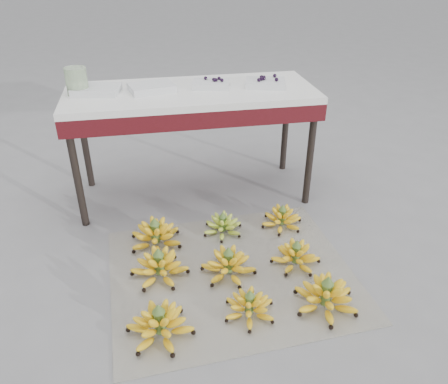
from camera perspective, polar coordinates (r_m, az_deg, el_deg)
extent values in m
plane|color=slate|center=(2.32, -0.11, -11.09)|extent=(60.00, 60.00, 0.00)
cube|color=silver|center=(2.34, 1.01, -10.59)|extent=(1.31, 1.12, 0.01)
ellipsoid|color=yellow|center=(2.03, -8.33, -17.10)|extent=(0.39, 0.39, 0.09)
ellipsoid|color=yellow|center=(2.00, -8.42, -16.34)|extent=(0.28, 0.28, 0.07)
ellipsoid|color=yellow|center=(1.98, -8.50, -15.62)|extent=(0.18, 0.18, 0.06)
cylinder|color=#4B6A2B|center=(2.00, -8.42, -16.34)|extent=(0.05, 0.05, 0.12)
cone|color=#4B6A2B|center=(1.95, -8.59, -14.78)|extent=(0.06, 0.06, 0.04)
ellipsoid|color=yellow|center=(2.11, 3.34, -14.97)|extent=(0.26, 0.26, 0.07)
ellipsoid|color=yellow|center=(2.08, 3.36, -14.35)|extent=(0.18, 0.18, 0.05)
ellipsoid|color=yellow|center=(2.06, 3.39, -13.75)|extent=(0.12, 0.12, 0.05)
cylinder|color=#4B6A2B|center=(2.08, 3.36, -14.35)|extent=(0.04, 0.04, 0.10)
cone|color=#4B6A2B|center=(2.04, 3.42, -13.06)|extent=(0.05, 0.05, 0.04)
ellipsoid|color=yellow|center=(2.19, 13.10, -13.49)|extent=(0.33, 0.33, 0.09)
ellipsoid|color=yellow|center=(2.16, 13.22, -12.73)|extent=(0.23, 0.23, 0.07)
ellipsoid|color=yellow|center=(2.13, 13.34, -11.99)|extent=(0.15, 0.15, 0.06)
cylinder|color=#4B6A2B|center=(2.16, 13.22, -12.73)|extent=(0.05, 0.05, 0.12)
cone|color=#4B6A2B|center=(2.11, 13.47, -11.14)|extent=(0.06, 0.06, 0.05)
ellipsoid|color=yellow|center=(2.32, -8.39, -9.95)|extent=(0.39, 0.39, 0.09)
ellipsoid|color=yellow|center=(2.30, -8.46, -9.22)|extent=(0.27, 0.27, 0.07)
ellipsoid|color=yellow|center=(2.27, -8.53, -8.51)|extent=(0.18, 0.18, 0.05)
cylinder|color=#4B6A2B|center=(2.30, -8.46, -9.22)|extent=(0.05, 0.05, 0.12)
cone|color=#4B6A2B|center=(2.25, -8.61, -7.71)|extent=(0.06, 0.06, 0.04)
ellipsoid|color=yellow|center=(2.31, 0.57, -9.80)|extent=(0.38, 0.38, 0.08)
ellipsoid|color=yellow|center=(2.29, 0.58, -9.09)|extent=(0.27, 0.27, 0.06)
ellipsoid|color=yellow|center=(2.27, 0.58, -8.41)|extent=(0.17, 0.17, 0.05)
cylinder|color=#4B6A2B|center=(2.29, 0.58, -9.09)|extent=(0.05, 0.05, 0.12)
cone|color=#4B6A2B|center=(2.24, 0.58, -7.64)|extent=(0.05, 0.05, 0.04)
ellipsoid|color=yellow|center=(2.41, 9.32, -8.54)|extent=(0.33, 0.33, 0.08)
ellipsoid|color=yellow|center=(2.38, 9.38, -7.91)|extent=(0.24, 0.24, 0.06)
ellipsoid|color=yellow|center=(2.37, 9.45, -7.30)|extent=(0.15, 0.15, 0.05)
cylinder|color=#4B6A2B|center=(2.38, 9.38, -7.91)|extent=(0.04, 0.04, 0.11)
cone|color=#4B6A2B|center=(2.34, 9.52, -6.61)|extent=(0.05, 0.05, 0.04)
ellipsoid|color=yellow|center=(2.54, -8.88, -5.96)|extent=(0.36, 0.36, 0.09)
ellipsoid|color=yellow|center=(2.52, -8.95, -5.24)|extent=(0.26, 0.26, 0.07)
ellipsoid|color=yellow|center=(2.50, -9.01, -4.55)|extent=(0.17, 0.17, 0.06)
cylinder|color=#4B6A2B|center=(2.52, -8.95, -5.24)|extent=(0.05, 0.05, 0.12)
cone|color=#4B6A2B|center=(2.47, -9.09, -3.76)|extent=(0.06, 0.06, 0.04)
ellipsoid|color=#83B238|center=(2.61, -0.16, -4.66)|extent=(0.29, 0.29, 0.07)
ellipsoid|color=#83B238|center=(2.60, -0.16, -4.10)|extent=(0.20, 0.20, 0.05)
ellipsoid|color=#83B238|center=(2.58, -0.16, -3.57)|extent=(0.13, 0.13, 0.04)
cylinder|color=#4B6A2B|center=(2.60, -0.16, -4.10)|extent=(0.04, 0.04, 0.10)
cone|color=#4B6A2B|center=(2.56, -0.16, -2.96)|extent=(0.05, 0.05, 0.04)
ellipsoid|color=yellow|center=(2.69, 7.55, -3.75)|extent=(0.32, 0.32, 0.07)
ellipsoid|color=yellow|center=(2.67, 7.59, -3.17)|extent=(0.22, 0.22, 0.06)
ellipsoid|color=yellow|center=(2.66, 7.64, -2.62)|extent=(0.15, 0.15, 0.05)
cylinder|color=#4B6A2B|center=(2.67, 7.59, -3.17)|extent=(0.04, 0.04, 0.10)
cone|color=#4B6A2B|center=(2.64, 7.69, -1.99)|extent=(0.05, 0.05, 0.04)
cylinder|color=black|center=(2.68, -18.69, 2.15)|extent=(0.04, 0.04, 0.69)
cylinder|color=black|center=(2.83, 11.18, 4.74)|extent=(0.04, 0.04, 0.69)
cylinder|color=black|center=(3.14, -17.79, 6.44)|extent=(0.04, 0.04, 0.69)
cylinder|color=black|center=(3.27, 8.03, 8.54)|extent=(0.04, 0.04, 0.69)
cube|color=#4A0E16|center=(2.78, -4.27, 11.39)|extent=(1.53, 0.61, 0.10)
cube|color=white|center=(2.76, -4.33, 12.79)|extent=(1.53, 0.61, 0.04)
cube|color=silver|center=(2.77, -16.33, 12.70)|extent=(0.30, 0.24, 0.04)
cube|color=silver|center=(2.75, -9.43, 13.31)|extent=(0.30, 0.24, 0.04)
cube|color=silver|center=(2.79, -1.71, 13.90)|extent=(0.26, 0.21, 0.04)
sphere|color=black|center=(2.78, -1.26, 14.44)|extent=(0.02, 0.02, 0.02)
sphere|color=black|center=(2.81, -0.65, 14.63)|extent=(0.02, 0.02, 0.02)
sphere|color=black|center=(2.78, -1.05, 14.44)|extent=(0.02, 0.02, 0.02)
sphere|color=black|center=(2.78, -1.19, 14.47)|extent=(0.02, 0.02, 0.02)
sphere|color=black|center=(2.78, -1.36, 14.48)|extent=(0.02, 0.02, 0.02)
sphere|color=black|center=(2.82, -2.42, 14.65)|extent=(0.02, 0.02, 0.02)
sphere|color=black|center=(2.77, -0.28, 14.40)|extent=(0.02, 0.02, 0.02)
cube|color=silver|center=(2.82, 5.42, 13.98)|extent=(0.28, 0.23, 0.04)
sphere|color=black|center=(2.79, 4.92, 14.52)|extent=(0.02, 0.02, 0.02)
sphere|color=black|center=(2.83, 5.25, 14.69)|extent=(0.02, 0.02, 0.02)
sphere|color=black|center=(2.83, 4.91, 14.74)|extent=(0.02, 0.02, 0.02)
sphere|color=black|center=(2.87, 6.64, 14.86)|extent=(0.02, 0.02, 0.02)
sphere|color=black|center=(2.79, 6.87, 14.38)|extent=(0.02, 0.02, 0.02)
sphere|color=black|center=(2.77, 4.58, 14.40)|extent=(0.02, 0.02, 0.02)
sphere|color=black|center=(2.81, 5.23, 14.59)|extent=(0.02, 0.02, 0.02)
cylinder|color=#D0EEBD|center=(2.76, -18.68, 13.54)|extent=(0.17, 0.17, 0.16)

